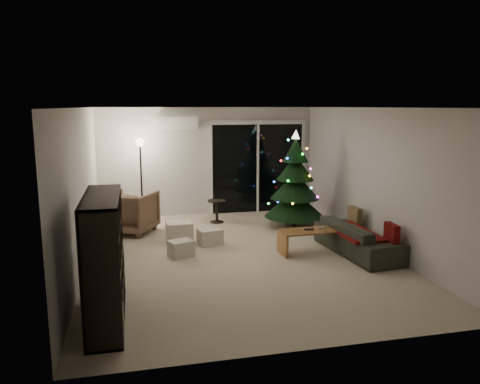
% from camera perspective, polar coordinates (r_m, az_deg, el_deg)
% --- Properties ---
extents(room, '(6.50, 7.51, 2.60)m').
position_cam_1_polar(room, '(9.37, 0.50, 1.17)').
color(room, beige).
rests_on(room, ground).
extents(bookshelf, '(0.84, 1.57, 1.53)m').
position_cam_1_polar(bookshelf, '(5.73, -18.08, -8.00)').
color(bookshelf, black).
rests_on(bookshelf, floor).
extents(media_cabinet, '(0.53, 1.18, 0.71)m').
position_cam_1_polar(media_cabinet, '(7.70, -16.66, -6.37)').
color(media_cabinet, black).
rests_on(media_cabinet, floor).
extents(stereo, '(0.36, 0.43, 0.15)m').
position_cam_1_polar(stereo, '(7.59, -16.83, -3.23)').
color(stereo, black).
rests_on(stereo, media_cabinet).
extents(armchair, '(1.23, 1.24, 0.85)m').
position_cam_1_polar(armchair, '(9.66, -13.21, -2.41)').
color(armchair, brown).
rests_on(armchair, floor).
extents(ottoman, '(0.48, 0.48, 0.42)m').
position_cam_1_polar(ottoman, '(8.77, -7.41, -4.96)').
color(ottoman, beige).
rests_on(ottoman, floor).
extents(cardboard_box_a, '(0.47, 0.42, 0.28)m').
position_cam_1_polar(cardboard_box_a, '(8.07, -7.22, -6.85)').
color(cardboard_box_a, beige).
rests_on(cardboard_box_a, floor).
extents(cardboard_box_b, '(0.48, 0.41, 0.29)m').
position_cam_1_polar(cardboard_box_b, '(8.68, -3.67, -5.48)').
color(cardboard_box_b, beige).
rests_on(cardboard_box_b, floor).
extents(side_table, '(0.48, 0.48, 0.50)m').
position_cam_1_polar(side_table, '(10.29, -2.84, -2.36)').
color(side_table, black).
rests_on(side_table, floor).
extents(floor_lamp, '(0.29, 0.29, 1.79)m').
position_cam_1_polar(floor_lamp, '(10.31, -11.93, 1.13)').
color(floor_lamp, black).
rests_on(floor_lamp, floor).
extents(sofa, '(0.90, 1.93, 0.55)m').
position_cam_1_polar(sofa, '(8.39, 14.17, -5.47)').
color(sofa, '#323829').
rests_on(sofa, floor).
extents(sofa_throw, '(0.58, 1.35, 0.04)m').
position_cam_1_polar(sofa_throw, '(8.31, 13.59, -4.71)').
color(sofa_throw, '#700607').
rests_on(sofa_throw, sofa).
extents(cushion_a, '(0.14, 0.37, 0.36)m').
position_cam_1_polar(cushion_a, '(9.00, 13.79, -2.91)').
color(cushion_a, olive).
rests_on(cushion_a, sofa).
extents(cushion_b, '(0.13, 0.37, 0.36)m').
position_cam_1_polar(cushion_b, '(7.90, 18.00, -4.98)').
color(cushion_b, '#700607').
rests_on(cushion_b, sofa).
extents(coffee_table, '(1.33, 0.52, 0.41)m').
position_cam_1_polar(coffee_table, '(8.30, 9.34, -5.92)').
color(coffee_table, '#A26A30').
rests_on(coffee_table, floor).
extents(remote_a, '(0.16, 0.05, 0.02)m').
position_cam_1_polar(remote_a, '(8.19, 8.41, -4.53)').
color(remote_a, black).
rests_on(remote_a, coffee_table).
extents(remote_b, '(0.16, 0.09, 0.02)m').
position_cam_1_polar(remote_b, '(8.33, 9.90, -4.33)').
color(remote_b, slate).
rests_on(remote_b, coffee_table).
extents(christmas_tree, '(1.67, 1.67, 2.04)m').
position_cam_1_polar(christmas_tree, '(9.80, 6.72, 1.52)').
color(christmas_tree, black).
rests_on(christmas_tree, floor).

